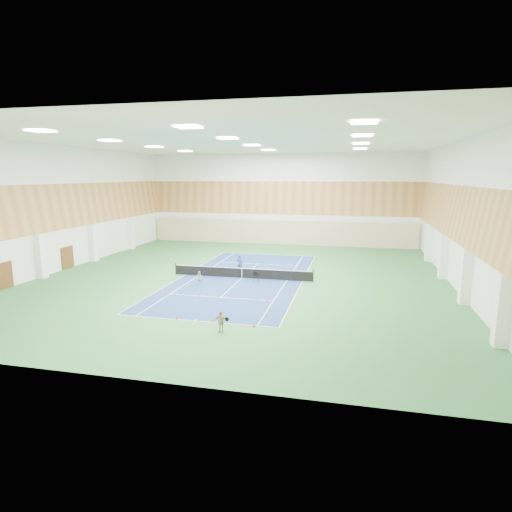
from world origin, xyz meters
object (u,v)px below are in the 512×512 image
(coach, at_px, (240,263))
(child_court, at_px, (200,278))
(ball_cart, at_px, (256,277))
(tennis_net, at_px, (242,272))
(child_apron, at_px, (221,322))

(coach, xyz_separation_m, child_court, (-2.01, -5.66, -0.24))
(ball_cart, bearing_deg, child_court, -170.98)
(tennis_net, height_order, child_apron, child_apron)
(tennis_net, xyz_separation_m, child_apron, (2.25, -13.38, 0.11))
(tennis_net, distance_m, child_court, 4.19)
(coach, bearing_deg, child_apron, 119.63)
(child_court, xyz_separation_m, ball_cart, (4.49, 1.84, -0.14))
(child_court, bearing_deg, child_apron, -89.95)
(tennis_net, distance_m, ball_cart, 1.94)
(coach, height_order, child_apron, coach)
(child_court, height_order, ball_cart, child_court)
(tennis_net, relative_size, child_court, 11.19)
(child_court, height_order, child_apron, child_apron)
(tennis_net, bearing_deg, ball_cart, -36.37)
(coach, relative_size, ball_cart, 1.87)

